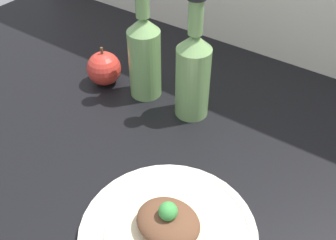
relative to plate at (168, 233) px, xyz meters
The scene contains 6 objects.
ground_plane 14.93cm from the plate, 130.44° to the left, with size 180.00×110.00×4.00cm, color black.
plate is the anchor object (origin of this frame).
plated_food 2.45cm from the plate, 45.00° to the right, with size 21.09×21.09×6.81cm.
cider_bottle_left 42.20cm from the plate, 132.79° to the left, with size 7.59×7.59×28.64cm.
cider_bottle_right 34.92cm from the plate, 115.95° to the left, with size 7.59×7.59×28.64cm.
apple 47.76cm from the plate, 144.74° to the left, with size 8.53×8.53×10.16cm.
Camera 1 is at (31.16, -41.88, 57.84)cm, focal length 42.00 mm.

